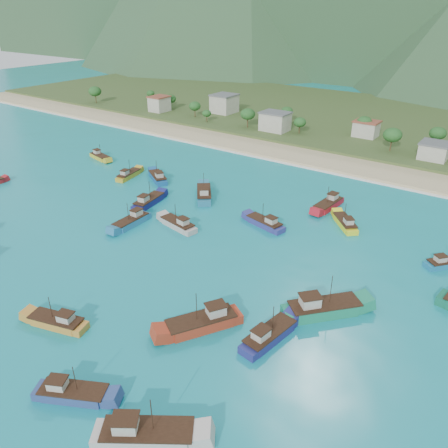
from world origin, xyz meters
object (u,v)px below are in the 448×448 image
Objects in this scene: boat_28 at (58,322)px; boat_30 at (149,202)px; boat_1 at (265,224)px; boat_3 at (100,157)px; boat_7 at (132,222)px; boat_2 at (204,194)px; boat_23 at (178,225)px; boat_16 at (158,178)px; boat_29 at (73,394)px; boat_24 at (129,175)px; boat_12 at (345,223)px; boat_19 at (328,205)px; boat_18 at (203,323)px; boat_0 at (146,435)px; boat_9 at (446,264)px; boat_22 at (269,336)px; boat_20 at (323,309)px.

boat_30 is (-21.37, 42.12, 0.09)m from boat_28.
boat_3 is (-68.85, 10.38, -0.06)m from boat_1.
boat_30 is (-4.80, 10.48, 0.04)m from boat_7.
boat_2 reaches higher than boat_3.
boat_28 is (6.89, -36.76, -0.03)m from boat_23.
boat_16 is 1.04× the size of boat_29.
boat_24 is at bearing 98.25° from boat_1.
boat_1 is 18.31m from boat_12.
boat_24 is at bearing 74.73° from boat_23.
boat_3 is at bearing 10.16° from boat_19.
boat_12 is 54.98m from boat_16.
boat_3 is 0.94× the size of boat_7.
boat_18 is 1.12× the size of boat_30.
boat_19 is at bearing -30.14° from boat_28.
boat_28 reaches higher than boat_29.
boat_0 is 1.16× the size of boat_28.
boat_9 is 55.82m from boat_23.
boat_28 reaches higher than boat_9.
boat_22 is at bearing 77.01° from boat_3.
boat_20 is 76.95m from boat_24.
boat_3 is at bearing -159.74° from boat_29.
boat_23 reaches higher than boat_9.
boat_7 is at bearing 137.00° from boat_1.
boat_20 is at bearing -24.99° from boat_30.
boat_24 is at bearing 142.84° from boat_16.
boat_28 is at bearing -153.73° from boat_12.
boat_24 is (-23.27, 21.13, -0.09)m from boat_7.
boat_2 is 0.91× the size of boat_18.
boat_0 is at bearing -96.43° from boat_2.
boat_20 is at bearing -31.32° from boat_24.
boat_24 is 66.12m from boat_28.
boat_7 is at bearing -138.86° from boat_2.
boat_16 is at bearing 9.14° from boat_24.
boat_18 reaches higher than boat_3.
boat_2 is at bearing -139.07° from boat_9.
boat_7 is at bearing 170.19° from boat_22.
boat_9 is 70.04m from boat_29.
boat_20 is (6.95, 33.46, 0.13)m from boat_0.
boat_22 is at bearing 120.33° from boat_29.
boat_22 is 0.98× the size of boat_30.
boat_12 is at bearing -29.90° from boat_2.
boat_1 is 37.88m from boat_22.
boat_28 is at bearing -158.75° from boat_23.
boat_22 is (12.27, -50.15, -0.03)m from boat_19.
boat_18 is at bearing -92.82° from boat_20.
boat_20 is (63.98, -29.03, 0.30)m from boat_16.
boat_29 is (53.46, -60.27, 0.03)m from boat_24.
boat_3 is at bearing -157.49° from boat_20.
boat_29 is (73.68, -66.65, 0.03)m from boat_3.
boat_30 reaches higher than boat_22.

